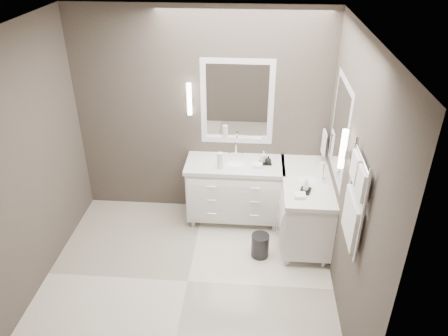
# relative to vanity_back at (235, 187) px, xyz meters

# --- Properties ---
(floor) EXTENTS (3.20, 3.00, 0.01)m
(floor) POSITION_rel_vanity_back_xyz_m (-0.45, -1.23, -0.49)
(floor) COLOR silver
(floor) RESTS_ON ground
(ceiling) EXTENTS (3.20, 3.00, 0.01)m
(ceiling) POSITION_rel_vanity_back_xyz_m (-0.45, -1.23, 2.22)
(ceiling) COLOR white
(ceiling) RESTS_ON wall_back
(wall_back) EXTENTS (3.20, 0.01, 2.70)m
(wall_back) POSITION_rel_vanity_back_xyz_m (-0.45, 0.28, 0.86)
(wall_back) COLOR #463E38
(wall_back) RESTS_ON floor
(wall_front) EXTENTS (3.20, 0.01, 2.70)m
(wall_front) POSITION_rel_vanity_back_xyz_m (-0.45, -2.73, 0.86)
(wall_front) COLOR #463E38
(wall_front) RESTS_ON floor
(wall_left) EXTENTS (0.01, 3.00, 2.70)m
(wall_left) POSITION_rel_vanity_back_xyz_m (-2.06, -1.23, 0.86)
(wall_left) COLOR #463E38
(wall_left) RESTS_ON floor
(wall_right) EXTENTS (0.01, 3.00, 2.70)m
(wall_right) POSITION_rel_vanity_back_xyz_m (1.15, -1.23, 0.86)
(wall_right) COLOR #463E38
(wall_right) RESTS_ON floor
(vanity_back) EXTENTS (1.24, 0.59, 0.97)m
(vanity_back) POSITION_rel_vanity_back_xyz_m (0.00, 0.00, 0.00)
(vanity_back) COLOR white
(vanity_back) RESTS_ON floor
(vanity_right) EXTENTS (0.59, 1.24, 0.97)m
(vanity_right) POSITION_rel_vanity_back_xyz_m (0.88, -0.33, 0.00)
(vanity_right) COLOR white
(vanity_right) RESTS_ON floor
(mirror_back) EXTENTS (0.90, 0.02, 1.10)m
(mirror_back) POSITION_rel_vanity_back_xyz_m (-0.00, 0.26, 1.06)
(mirror_back) COLOR white
(mirror_back) RESTS_ON wall_back
(mirror_right) EXTENTS (0.02, 0.90, 1.10)m
(mirror_right) POSITION_rel_vanity_back_xyz_m (1.14, -0.43, 1.06)
(mirror_right) COLOR white
(mirror_right) RESTS_ON wall_right
(sconce_back) EXTENTS (0.06, 0.06, 0.40)m
(sconce_back) POSITION_rel_vanity_back_xyz_m (-0.58, 0.20, 1.11)
(sconce_back) COLOR white
(sconce_back) RESTS_ON wall_back
(sconce_right) EXTENTS (0.06, 0.06, 0.40)m
(sconce_right) POSITION_rel_vanity_back_xyz_m (1.08, -1.01, 1.11)
(sconce_right) COLOR white
(sconce_right) RESTS_ON wall_right
(towel_bar_corner) EXTENTS (0.03, 0.22, 0.30)m
(towel_bar_corner) POSITION_rel_vanity_back_xyz_m (1.09, 0.13, 0.63)
(towel_bar_corner) COLOR white
(towel_bar_corner) RESTS_ON wall_right
(towel_ladder) EXTENTS (0.06, 0.58, 0.90)m
(towel_ladder) POSITION_rel_vanity_back_xyz_m (1.10, -1.63, 0.91)
(towel_ladder) COLOR white
(towel_ladder) RESTS_ON wall_right
(waste_bin) EXTENTS (0.24, 0.24, 0.29)m
(waste_bin) POSITION_rel_vanity_back_xyz_m (0.34, -0.73, -0.34)
(waste_bin) COLOR black
(waste_bin) RESTS_ON floor
(amenity_tray_back) EXTENTS (0.15, 0.12, 0.02)m
(amenity_tray_back) POSITION_rel_vanity_back_xyz_m (0.38, 0.01, 0.38)
(amenity_tray_back) COLOR black
(amenity_tray_back) RESTS_ON vanity_back
(amenity_tray_right) EXTENTS (0.15, 0.17, 0.02)m
(amenity_tray_right) POSITION_rel_vanity_back_xyz_m (0.82, -0.60, 0.38)
(amenity_tray_right) COLOR black
(amenity_tray_right) RESTS_ON vanity_right
(water_bottle) EXTENTS (0.08, 0.08, 0.21)m
(water_bottle) POSITION_rel_vanity_back_xyz_m (-0.18, -0.15, 0.47)
(water_bottle) COLOR silver
(water_bottle) RESTS_ON vanity_back
(soap_bottle_a) EXTENTS (0.08, 0.08, 0.14)m
(soap_bottle_a) POSITION_rel_vanity_back_xyz_m (0.35, 0.03, 0.46)
(soap_bottle_a) COLOR white
(soap_bottle_a) RESTS_ON amenity_tray_back
(soap_bottle_b) EXTENTS (0.09, 0.09, 0.10)m
(soap_bottle_b) POSITION_rel_vanity_back_xyz_m (0.41, -0.02, 0.44)
(soap_bottle_b) COLOR black
(soap_bottle_b) RESTS_ON amenity_tray_back
(soap_bottle_c) EXTENTS (0.07, 0.07, 0.16)m
(soap_bottle_c) POSITION_rel_vanity_back_xyz_m (0.82, -0.60, 0.47)
(soap_bottle_c) COLOR white
(soap_bottle_c) RESTS_ON amenity_tray_right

